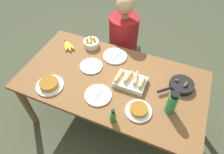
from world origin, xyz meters
name	(u,v)px	position (x,y,z in m)	size (l,w,h in m)	color
ground_plane	(112,116)	(0.00, 0.00, 0.00)	(14.00, 14.00, 0.00)	#474C38
dining_table	(112,85)	(0.00, 0.00, 0.62)	(1.76, 0.94, 0.71)	brown
banana_bunch	(68,46)	(-0.63, 0.24, 0.73)	(0.18, 0.16, 0.04)	yellow
melon_tray	(131,81)	(0.18, 0.02, 0.74)	(0.28, 0.20, 0.09)	silver
skillet	(181,85)	(0.62, 0.16, 0.73)	(0.30, 0.29, 0.08)	black
frittata_plate_center	(49,85)	(-0.49, -0.30, 0.73)	(0.25, 0.25, 0.06)	white
frittata_plate_side	(139,110)	(0.34, -0.24, 0.73)	(0.22, 0.22, 0.05)	white
empty_plate_near_front	(91,66)	(-0.26, 0.07, 0.71)	(0.22, 0.22, 0.02)	white
empty_plate_far_left	(98,95)	(-0.04, -0.23, 0.71)	(0.24, 0.24, 0.02)	white
empty_plate_far_right	(115,56)	(-0.09, 0.30, 0.71)	(0.25, 0.25, 0.02)	white
fruit_bowl_mango	(91,43)	(-0.40, 0.36, 0.75)	(0.17, 0.17, 0.12)	white
water_bottle	(172,103)	(0.57, -0.13, 0.82)	(0.08, 0.08, 0.23)	#2D9351
hot_sauce_bottle	(113,116)	(0.18, -0.40, 0.77)	(0.05, 0.05, 0.15)	#337F2D
person_figure	(123,48)	(-0.15, 0.71, 0.48)	(0.38, 0.38, 1.17)	black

